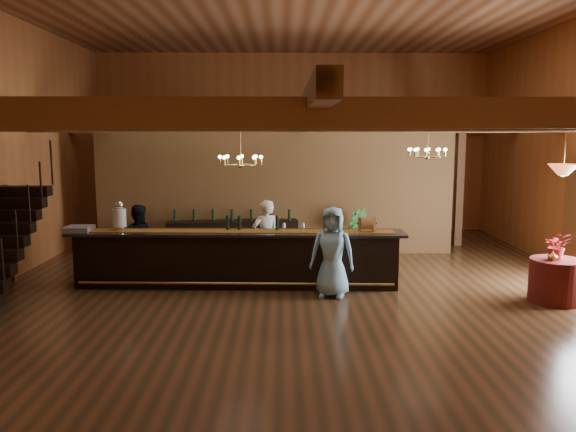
{
  "coord_description": "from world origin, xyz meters",
  "views": [
    {
      "loc": [
        -0.31,
        -10.66,
        3.0
      ],
      "look_at": [
        -0.2,
        0.74,
        1.36
      ],
      "focal_mm": 35.0,
      "sensor_mm": 36.0,
      "label": 1
    }
  ],
  "objects_px": {
    "tasting_bar": "(237,258)",
    "round_table": "(555,281)",
    "backbar_shelf": "(233,239)",
    "chandelier_right": "(427,152)",
    "chandelier_left": "(240,160)",
    "bartender": "(266,239)",
    "guest": "(332,252)",
    "raffle_drum": "(367,224)",
    "pendant_lamp": "(563,170)",
    "beverage_dispenser": "(120,216)",
    "floor_plant": "(353,233)",
    "staff_second": "(138,241)"
  },
  "relations": [
    {
      "from": "raffle_drum",
      "to": "round_table",
      "type": "bearing_deg",
      "value": -17.51
    },
    {
      "from": "tasting_bar",
      "to": "round_table",
      "type": "relative_size",
      "value": 7.3
    },
    {
      "from": "bartender",
      "to": "floor_plant",
      "type": "bearing_deg",
      "value": -160.31
    },
    {
      "from": "round_table",
      "to": "chandelier_right",
      "type": "height_order",
      "value": "chandelier_right"
    },
    {
      "from": "tasting_bar",
      "to": "bartender",
      "type": "bearing_deg",
      "value": 55.1
    },
    {
      "from": "chandelier_left",
      "to": "chandelier_right",
      "type": "xyz_separation_m",
      "value": [
        3.83,
        1.37,
        0.1
      ]
    },
    {
      "from": "round_table",
      "to": "floor_plant",
      "type": "distance_m",
      "value": 4.99
    },
    {
      "from": "tasting_bar",
      "to": "chandelier_left",
      "type": "distance_m",
      "value": 2.06
    },
    {
      "from": "raffle_drum",
      "to": "floor_plant",
      "type": "bearing_deg",
      "value": 88.15
    },
    {
      "from": "pendant_lamp",
      "to": "floor_plant",
      "type": "relative_size",
      "value": 0.73
    },
    {
      "from": "pendant_lamp",
      "to": "bartender",
      "type": "distance_m",
      "value": 5.85
    },
    {
      "from": "tasting_bar",
      "to": "backbar_shelf",
      "type": "xyz_separation_m",
      "value": [
        -0.33,
        2.76,
        -0.11
      ]
    },
    {
      "from": "beverage_dispenser",
      "to": "pendant_lamp",
      "type": "xyz_separation_m",
      "value": [
        8.19,
        -1.31,
        1.01
      ]
    },
    {
      "from": "chandelier_left",
      "to": "staff_second",
      "type": "relative_size",
      "value": 0.52
    },
    {
      "from": "round_table",
      "to": "guest",
      "type": "bearing_deg",
      "value": 174.23
    },
    {
      "from": "tasting_bar",
      "to": "chandelier_left",
      "type": "xyz_separation_m",
      "value": [
        0.14,
        -0.52,
        1.99
      ]
    },
    {
      "from": "round_table",
      "to": "pendant_lamp",
      "type": "bearing_deg",
      "value": 0.0
    },
    {
      "from": "backbar_shelf",
      "to": "chandelier_right",
      "type": "distance_m",
      "value": 5.19
    },
    {
      "from": "bartender",
      "to": "guest",
      "type": "height_order",
      "value": "guest"
    },
    {
      "from": "backbar_shelf",
      "to": "bartender",
      "type": "distance_m",
      "value": 2.23
    },
    {
      "from": "backbar_shelf",
      "to": "pendant_lamp",
      "type": "relative_size",
      "value": 3.59
    },
    {
      "from": "chandelier_left",
      "to": "staff_second",
      "type": "xyz_separation_m",
      "value": [
        -2.31,
        1.33,
        -1.78
      ]
    },
    {
      "from": "round_table",
      "to": "staff_second",
      "type": "xyz_separation_m",
      "value": [
        -8.02,
        1.99,
        0.38
      ]
    },
    {
      "from": "pendant_lamp",
      "to": "guest",
      "type": "height_order",
      "value": "pendant_lamp"
    },
    {
      "from": "round_table",
      "to": "chandelier_right",
      "type": "distance_m",
      "value": 3.57
    },
    {
      "from": "tasting_bar",
      "to": "round_table",
      "type": "bearing_deg",
      "value": -9.38
    },
    {
      "from": "round_table",
      "to": "pendant_lamp",
      "type": "height_order",
      "value": "pendant_lamp"
    },
    {
      "from": "beverage_dispenser",
      "to": "backbar_shelf",
      "type": "height_order",
      "value": "beverage_dispenser"
    },
    {
      "from": "backbar_shelf",
      "to": "chandelier_right",
      "type": "height_order",
      "value": "chandelier_right"
    },
    {
      "from": "floor_plant",
      "to": "round_table",
      "type": "bearing_deg",
      "value": -50.24
    },
    {
      "from": "bartender",
      "to": "chandelier_left",
      "type": "bearing_deg",
      "value": 48.87
    },
    {
      "from": "chandelier_right",
      "to": "floor_plant",
      "type": "distance_m",
      "value": 3.02
    },
    {
      "from": "backbar_shelf",
      "to": "chandelier_right",
      "type": "relative_size",
      "value": 4.04
    },
    {
      "from": "pendant_lamp",
      "to": "floor_plant",
      "type": "height_order",
      "value": "pendant_lamp"
    },
    {
      "from": "staff_second",
      "to": "floor_plant",
      "type": "height_order",
      "value": "staff_second"
    },
    {
      "from": "tasting_bar",
      "to": "bartender",
      "type": "relative_size",
      "value": 4.04
    },
    {
      "from": "backbar_shelf",
      "to": "round_table",
      "type": "bearing_deg",
      "value": -41.96
    },
    {
      "from": "round_table",
      "to": "staff_second",
      "type": "distance_m",
      "value": 8.27
    },
    {
      "from": "chandelier_right",
      "to": "guest",
      "type": "distance_m",
      "value": 3.23
    },
    {
      "from": "chandelier_left",
      "to": "bartender",
      "type": "relative_size",
      "value": 0.49
    },
    {
      "from": "round_table",
      "to": "chandelier_left",
      "type": "relative_size",
      "value": 1.13
    },
    {
      "from": "raffle_drum",
      "to": "bartender",
      "type": "relative_size",
      "value": 0.21
    },
    {
      "from": "beverage_dispenser",
      "to": "floor_plant",
      "type": "xyz_separation_m",
      "value": [
        5.0,
        2.52,
        -0.78
      ]
    },
    {
      "from": "chandelier_left",
      "to": "bartender",
      "type": "xyz_separation_m",
      "value": [
        0.42,
        1.26,
        -1.72
      ]
    },
    {
      "from": "beverage_dispenser",
      "to": "backbar_shelf",
      "type": "bearing_deg",
      "value": 52.53
    },
    {
      "from": "bartender",
      "to": "guest",
      "type": "bearing_deg",
      "value": 107.61
    },
    {
      "from": "backbar_shelf",
      "to": "guest",
      "type": "bearing_deg",
      "value": -67.88
    },
    {
      "from": "raffle_drum",
      "to": "guest",
      "type": "bearing_deg",
      "value": -139.1
    },
    {
      "from": "raffle_drum",
      "to": "chandelier_right",
      "type": "bearing_deg",
      "value": 35.39
    },
    {
      "from": "raffle_drum",
      "to": "round_table",
      "type": "relative_size",
      "value": 0.37
    }
  ]
}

